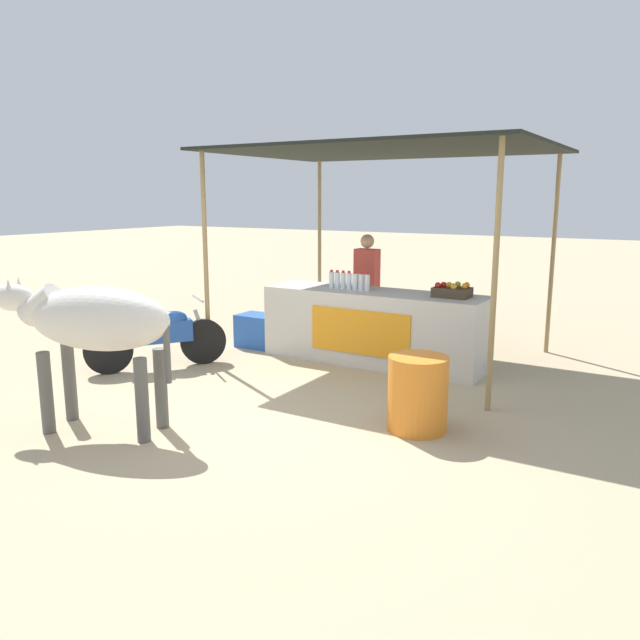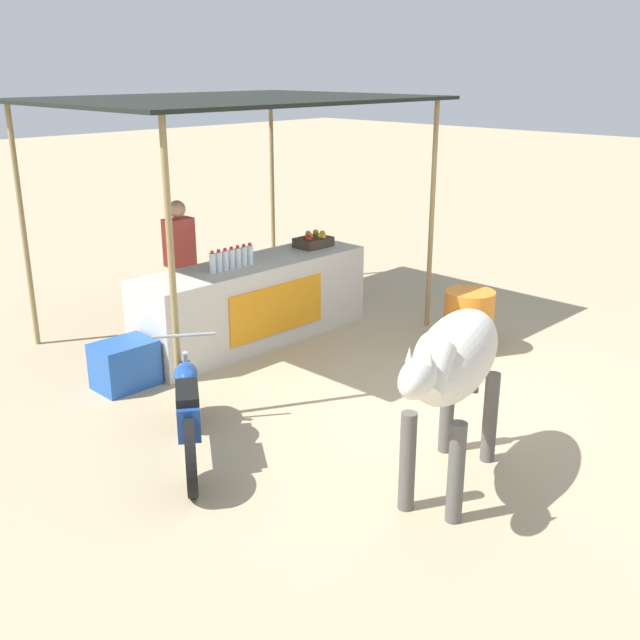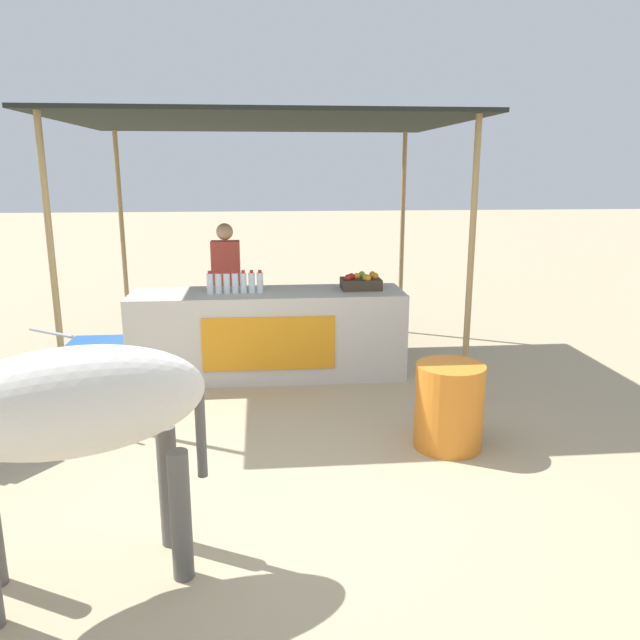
% 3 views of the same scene
% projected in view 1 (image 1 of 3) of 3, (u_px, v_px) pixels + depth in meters
% --- Properties ---
extents(ground_plane, '(60.00, 60.00, 0.00)m').
position_uv_depth(ground_plane, '(280.00, 408.00, 6.55)').
color(ground_plane, tan).
extents(stall_counter, '(3.00, 0.82, 0.96)m').
position_uv_depth(stall_counter, '(373.00, 327.00, 8.30)').
color(stall_counter, beige).
rests_on(stall_counter, ground).
extents(stall_awning, '(4.20, 3.20, 2.79)m').
position_uv_depth(stall_awning, '(386.00, 158.00, 8.13)').
color(stall_awning, black).
rests_on(stall_awning, ground).
extents(water_bottle_row, '(0.61, 0.07, 0.25)m').
position_uv_depth(water_bottle_row, '(349.00, 281.00, 8.32)').
color(water_bottle_row, silver).
rests_on(water_bottle_row, stall_counter).
extents(fruit_crate, '(0.44, 0.32, 0.18)m').
position_uv_depth(fruit_crate, '(453.00, 291.00, 7.70)').
color(fruit_crate, '#3F3326').
rests_on(fruit_crate, stall_counter).
extents(vendor_behind_counter, '(0.34, 0.22, 1.65)m').
position_uv_depth(vendor_behind_counter, '(367.00, 289.00, 9.11)').
color(vendor_behind_counter, '#383842').
rests_on(vendor_behind_counter, ground).
extents(cooler_box, '(0.60, 0.44, 0.48)m').
position_uv_depth(cooler_box, '(259.00, 331.00, 9.19)').
color(cooler_box, blue).
rests_on(cooler_box, ground).
extents(water_barrel, '(0.57, 0.57, 0.72)m').
position_uv_depth(water_barrel, '(418.00, 393.00, 5.88)').
color(water_barrel, orange).
rests_on(water_barrel, ground).
extents(cow, '(1.84, 0.93, 1.44)m').
position_uv_depth(cow, '(93.00, 323.00, 5.76)').
color(cow, silver).
rests_on(cow, ground).
extents(motorcycle_parked, '(1.09, 1.52, 0.90)m').
position_uv_depth(motorcycle_parked, '(158.00, 336.00, 7.98)').
color(motorcycle_parked, black).
rests_on(motorcycle_parked, ground).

